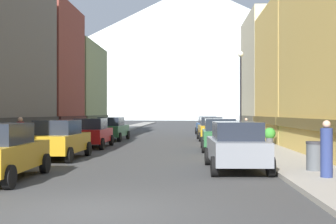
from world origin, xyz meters
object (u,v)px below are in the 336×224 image
Objects in this scene: car_right_1 at (220,134)px; car_right_3 at (207,126)px; car_right_2 at (211,128)px; potted_plant_0 at (270,135)px; car_left_2 at (92,133)px; pedestrian_1 at (20,136)px; pedestrian_0 at (327,151)px; trash_bin_right at (315,156)px; car_left_1 at (59,139)px; car_left_3 at (112,129)px; car_right_0 at (236,146)px; potted_plant_1 at (25,139)px; pedestrian_2 at (246,130)px; streetlamp_right at (241,83)px.

car_right_1 is 17.34m from car_right_3.
potted_plant_0 is at bearing -65.75° from car_right_2.
car_right_3 is (0.00, 7.89, 0.00)m from car_right_2.
car_left_2 is 2.53× the size of pedestrian_1.
car_right_2 is 2.57× the size of pedestrian_0.
trash_bin_right is (2.55, -9.58, -0.26)m from car_right_1.
car_left_1 is 16.35m from car_right_2.
car_left_3 is 1.01× the size of car_right_2.
car_left_1 is 8.41m from car_right_0.
car_left_1 is 1.00× the size of car_left_2.
car_right_0 is at bearing -53.61° from car_left_2.
potted_plant_0 is 14.41m from pedestrian_1.
pedestrian_0 is (2.45, -20.64, 0.05)m from car_right_2.
car_right_1 is at bearing 3.53° from potted_plant_1.
pedestrian_2 reaches higher than potted_plant_0.
trash_bin_right is (2.55, -0.96, -0.26)m from car_right_0.
car_left_2 is 0.99× the size of car_left_3.
car_left_3 is at bearing 71.17° from potted_plant_1.
car_left_3 is 7.64m from car_right_2.
pedestrian_0 is at bearing -38.47° from potted_plant_1.
trash_bin_right is (2.55, -26.92, -0.26)m from car_right_3.
car_left_2 is 7.02m from car_left_3.
potted_plant_1 is (-10.80, -10.11, -0.24)m from car_right_2.
car_right_2 is at bearing 90.00° from car_right_1.
car_right_2 is (7.60, 7.76, 0.00)m from car_left_2.
pedestrian_2 is at bearing 78.08° from streetlamp_right.
streetlamp_right is (9.15, -5.42, 3.09)m from car_left_3.
pedestrian_1 is (-2.45, 1.70, 0.06)m from car_left_1.
potted_plant_0 is at bearing -77.96° from car_right_3.
car_left_3 is 11.08m from streetlamp_right.
potted_plant_0 is at bearing 36.17° from car_right_1.
streetlamp_right is (-1.65, 0.95, 3.22)m from potted_plant_0.
car_right_1 is 9.92m from trash_bin_right.
trash_bin_right is 1.64m from pedestrian_0.
car_right_2 is 2.54× the size of pedestrian_1.
car_left_1 is 4.16× the size of potted_plant_0.
pedestrian_0 is (-0.75, -13.53, 0.19)m from potted_plant_0.
potted_plant_1 is (-10.80, 7.96, -0.24)m from car_right_0.
potted_plant_0 is at bearing 86.88° from trash_bin_right.
car_left_1 is at bearing -90.01° from car_left_2.
car_left_3 is 1.00× the size of car_right_3.
car_left_3 and car_right_1 have the same top height.
car_left_2 reaches higher than pedestrian_2.
pedestrian_0 reaches higher than potted_plant_0.
car_left_1 is 2.53× the size of pedestrian_1.
car_right_3 is at bearing 64.05° from pedestrian_1.
pedestrian_1 reaches higher than car_right_2.
car_left_2 and car_right_1 have the same top height.
pedestrian_0 is (-0.10, -1.61, 0.31)m from trash_bin_right.
car_left_3 reaches higher than trash_bin_right.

